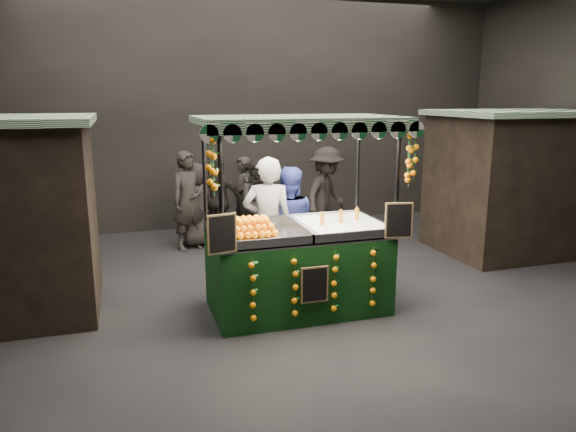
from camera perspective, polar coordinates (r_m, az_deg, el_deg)
name	(u,v)px	position (r m, az deg, el deg)	size (l,w,h in m)	color
ground	(324,303)	(7.64, 3.82, -9.28)	(12.00, 12.00, 0.00)	black
market_hall	(328,53)	(7.10, 4.23, 16.93)	(12.10, 10.10, 5.05)	black
neighbour_stall_right	(517,181)	(10.80, 23.24, 3.44)	(3.00, 2.20, 2.60)	black
juice_stall	(299,253)	(7.16, 1.20, -3.92)	(2.68, 1.58, 2.60)	black
vendor_grey	(268,225)	(7.84, -2.16, -0.95)	(0.82, 0.63, 2.01)	slate
vendor_blue	(288,226)	(8.19, 0.01, -1.04)	(0.98, 0.82, 1.82)	navy
shopper_0	(189,201)	(10.18, -10.51, 1.60)	(0.80, 0.67, 1.86)	#292522
shopper_1	(259,203)	(10.32, -3.14, 1.36)	(0.85, 0.69, 1.66)	black
shopper_2	(219,201)	(10.59, -7.32, 1.65)	(1.06, 0.85, 1.69)	black
shopper_3	(326,196)	(10.46, 4.10, 2.17)	(1.39, 1.32, 1.90)	black
shopper_4	(196,205)	(10.40, -9.79, 1.20)	(0.93, 0.77, 1.63)	black
shopper_5	(467,205)	(10.98, 18.54, 1.10)	(1.41, 1.24, 1.55)	#292421
shopper_6	(243,197)	(10.99, -4.84, 2.01)	(0.46, 0.64, 1.65)	#2A2722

